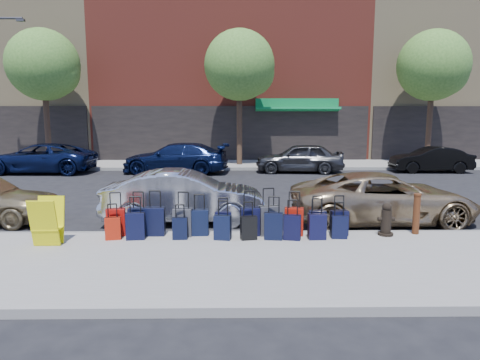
{
  "coord_description": "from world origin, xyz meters",
  "views": [
    {
      "loc": [
        0.19,
        -14.15,
        2.81
      ],
      "look_at": [
        0.37,
        -1.5,
        0.91
      ],
      "focal_mm": 32.0,
      "sensor_mm": 36.0,
      "label": 1
    }
  ],
  "objects_px": {
    "display_rack": "(47,222)",
    "car_far_2": "(299,158)",
    "tree_left": "(46,67)",
    "fire_hydrant": "(386,220)",
    "tree_right": "(436,67)",
    "car_near_1": "(185,197)",
    "tree_center": "(242,67)",
    "car_near_2": "(383,198)",
    "car_far_0": "(40,158)",
    "suitcase_front_5": "(223,224)",
    "bollard": "(416,213)",
    "car_far_1": "(175,158)",
    "car_far_3": "(431,160)"
  },
  "relations": [
    {
      "from": "tree_left",
      "to": "tree_right",
      "type": "distance_m",
      "value": 21.0
    },
    {
      "from": "tree_left",
      "to": "bollard",
      "type": "distance_m",
      "value": 20.67
    },
    {
      "from": "tree_left",
      "to": "car_near_2",
      "type": "relative_size",
      "value": 1.52
    },
    {
      "from": "fire_hydrant",
      "to": "display_rack",
      "type": "distance_m",
      "value": 7.31
    },
    {
      "from": "tree_right",
      "to": "tree_center",
      "type": "bearing_deg",
      "value": 180.0
    },
    {
      "from": "tree_center",
      "to": "suitcase_front_5",
      "type": "distance_m",
      "value": 15.19
    },
    {
      "from": "car_near_1",
      "to": "car_near_2",
      "type": "distance_m",
      "value": 5.26
    },
    {
      "from": "car_near_1",
      "to": "tree_center",
      "type": "bearing_deg",
      "value": -9.25
    },
    {
      "from": "display_rack",
      "to": "car_near_2",
      "type": "bearing_deg",
      "value": 16.22
    },
    {
      "from": "tree_center",
      "to": "car_far_2",
      "type": "bearing_deg",
      "value": -40.52
    },
    {
      "from": "car_near_1",
      "to": "car_far_0",
      "type": "bearing_deg",
      "value": 38.26
    },
    {
      "from": "car_near_2",
      "to": "car_far_0",
      "type": "distance_m",
      "value": 16.93
    },
    {
      "from": "display_rack",
      "to": "car_far_2",
      "type": "relative_size",
      "value": 0.23
    },
    {
      "from": "tree_center",
      "to": "car_far_3",
      "type": "xyz_separation_m",
      "value": [
        9.45,
        -2.41,
        -4.77
      ]
    },
    {
      "from": "car_near_1",
      "to": "car_far_3",
      "type": "height_order",
      "value": "car_near_1"
    },
    {
      "from": "car_far_0",
      "to": "bollard",
      "type": "bearing_deg",
      "value": 51.45
    },
    {
      "from": "car_far_1",
      "to": "tree_left",
      "type": "bearing_deg",
      "value": -103.46
    },
    {
      "from": "display_rack",
      "to": "tree_center",
      "type": "bearing_deg",
      "value": 73.25
    },
    {
      "from": "tree_right",
      "to": "suitcase_front_5",
      "type": "relative_size",
      "value": 8.43
    },
    {
      "from": "bollard",
      "to": "display_rack",
      "type": "bearing_deg",
      "value": -174.77
    },
    {
      "from": "suitcase_front_5",
      "to": "display_rack",
      "type": "bearing_deg",
      "value": -169.18
    },
    {
      "from": "fire_hydrant",
      "to": "car_far_0",
      "type": "bearing_deg",
      "value": 139.26
    },
    {
      "from": "tree_center",
      "to": "tree_right",
      "type": "height_order",
      "value": "same"
    },
    {
      "from": "tree_center",
      "to": "car_far_2",
      "type": "relative_size",
      "value": 1.67
    },
    {
      "from": "fire_hydrant",
      "to": "display_rack",
      "type": "bearing_deg",
      "value": -173.46
    },
    {
      "from": "bollard",
      "to": "tree_center",
      "type": "bearing_deg",
      "value": 104.52
    },
    {
      "from": "display_rack",
      "to": "car_near_1",
      "type": "relative_size",
      "value": 0.23
    },
    {
      "from": "bollard",
      "to": "car_far_1",
      "type": "xyz_separation_m",
      "value": [
        -7.02,
        11.62,
        0.12
      ]
    },
    {
      "from": "display_rack",
      "to": "car_far_3",
      "type": "distance_m",
      "value": 18.64
    },
    {
      "from": "tree_left",
      "to": "car_far_2",
      "type": "height_order",
      "value": "tree_left"
    },
    {
      "from": "tree_right",
      "to": "fire_hydrant",
      "type": "xyz_separation_m",
      "value": [
        -7.53,
        -14.35,
        -4.92
      ]
    },
    {
      "from": "tree_center",
      "to": "bollard",
      "type": "relative_size",
      "value": 7.85
    },
    {
      "from": "fire_hydrant",
      "to": "car_far_0",
      "type": "relative_size",
      "value": 0.14
    },
    {
      "from": "display_rack",
      "to": "car_far_0",
      "type": "distance_m",
      "value": 13.76
    },
    {
      "from": "tree_right",
      "to": "car_far_3",
      "type": "xyz_separation_m",
      "value": [
        -1.05,
        -2.41,
        -4.77
      ]
    },
    {
      "from": "fire_hydrant",
      "to": "tree_right",
      "type": "bearing_deg",
      "value": 63.96
    },
    {
      "from": "bollard",
      "to": "suitcase_front_5",
      "type": "bearing_deg",
      "value": -178.93
    },
    {
      "from": "suitcase_front_5",
      "to": "bollard",
      "type": "relative_size",
      "value": 0.93
    },
    {
      "from": "bollard",
      "to": "car_far_1",
      "type": "distance_m",
      "value": 13.58
    },
    {
      "from": "car_far_0",
      "to": "car_far_1",
      "type": "xyz_separation_m",
      "value": [
        6.72,
        -0.16,
        0.02
      ]
    },
    {
      "from": "suitcase_front_5",
      "to": "tree_center",
      "type": "bearing_deg",
      "value": 87.87
    },
    {
      "from": "tree_right",
      "to": "fire_hydrant",
      "type": "relative_size",
      "value": 9.68
    },
    {
      "from": "tree_left",
      "to": "tree_center",
      "type": "height_order",
      "value": "same"
    },
    {
      "from": "car_near_1",
      "to": "car_far_3",
      "type": "relative_size",
      "value": 1.08
    },
    {
      "from": "fire_hydrant",
      "to": "tree_center",
      "type": "bearing_deg",
      "value": 103.33
    },
    {
      "from": "display_rack",
      "to": "suitcase_front_5",
      "type": "bearing_deg",
      "value": 9.5
    },
    {
      "from": "suitcase_front_5",
      "to": "car_far_1",
      "type": "distance_m",
      "value": 12.0
    },
    {
      "from": "suitcase_front_5",
      "to": "car_far_0",
      "type": "bearing_deg",
      "value": 128.93
    },
    {
      "from": "display_rack",
      "to": "car_near_2",
      "type": "xyz_separation_m",
      "value": [
        7.82,
        2.38,
        0.03
      ]
    },
    {
      "from": "suitcase_front_5",
      "to": "bollard",
      "type": "distance_m",
      "value": 4.39
    }
  ]
}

